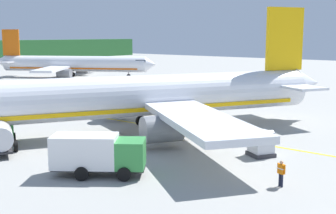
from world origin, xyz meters
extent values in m
cube|color=#999993|center=(0.00, 48.00, -0.10)|extent=(240.00, 320.00, 0.20)
cylinder|color=silver|center=(-9.92, 24.88, 3.50)|extent=(33.29, 20.85, 3.80)
cone|color=silver|center=(7.20, 15.33, 3.90)|extent=(4.37, 4.38, 3.23)
cube|color=silver|center=(-12.62, 15.92, 2.83)|extent=(13.13, 15.85, 0.50)
cylinder|color=slate|center=(-12.86, 19.19, 1.63)|extent=(3.87, 3.48, 2.20)
cube|color=silver|center=(-3.72, 31.89, 2.83)|extent=(10.70, 16.60, 0.50)
cylinder|color=slate|center=(-6.63, 30.37, 1.63)|extent=(3.87, 3.48, 2.20)
cube|color=#F2B20C|center=(4.49, 16.84, 8.65)|extent=(4.02, 2.46, 6.50)
cube|color=silver|center=(4.49, 16.84, 3.90)|extent=(7.86, 10.64, 0.24)
cube|color=#F2B20C|center=(-9.92, 24.88, 2.46)|extent=(30.06, 18.93, 0.36)
cylinder|color=black|center=(-9.87, 21.88, 0.55)|extent=(1.13, 0.84, 1.10)
cylinder|color=gray|center=(-9.87, 21.88, 1.35)|extent=(0.20, 0.20, 0.50)
cylinder|color=black|center=(-7.34, 26.42, 0.55)|extent=(1.13, 0.84, 1.10)
cylinder|color=gray|center=(-7.34, 26.42, 1.35)|extent=(0.20, 0.20, 0.50)
cylinder|color=white|center=(21.59, 71.63, 3.00)|extent=(18.33, 28.35, 3.26)
cone|color=white|center=(29.87, 57.39, 3.00)|extent=(3.71, 3.34, 3.10)
cone|color=white|center=(13.15, 86.18, 3.35)|extent=(3.77, 3.77, 2.77)
cube|color=#192333|center=(28.92, 59.02, 3.74)|extent=(3.43, 3.17, 0.51)
cube|color=white|center=(27.51, 77.06, 2.43)|extent=(14.21, 9.37, 0.43)
cylinder|color=slate|center=(26.26, 74.54, 1.40)|extent=(3.01, 3.32, 1.89)
cube|color=white|center=(13.95, 69.18, 2.43)|extent=(13.51, 11.42, 0.43)
cylinder|color=slate|center=(16.76, 69.03, 1.40)|extent=(3.01, 3.32, 1.89)
cube|color=#D8590C|center=(14.49, 83.88, 7.42)|extent=(2.16, 3.42, 5.58)
cube|color=white|center=(14.49, 83.88, 3.35)|extent=(9.09, 6.85, 0.21)
cube|color=#D8590C|center=(21.59, 71.63, 2.11)|extent=(16.63, 25.59, 0.31)
cylinder|color=black|center=(27.49, 61.48, 0.47)|extent=(0.73, 0.97, 0.94)
cylinder|color=gray|center=(27.49, 61.48, 1.16)|extent=(0.17, 0.17, 0.43)
cylinder|color=black|center=(22.88, 73.87, 0.47)|extent=(0.73, 0.97, 0.94)
cylinder|color=gray|center=(22.88, 73.87, 1.16)|extent=(0.17, 0.17, 0.43)
cylinder|color=black|center=(19.02, 71.63, 0.47)|extent=(0.73, 0.97, 0.94)
cylinder|color=gray|center=(19.02, 71.63, 1.16)|extent=(0.17, 0.17, 0.43)
cube|color=#338C3F|center=(-19.49, 16.33, 1.50)|extent=(2.84, 2.75, 1.80)
cube|color=#192333|center=(-18.99, 15.64, 1.86)|extent=(1.54, 1.16, 0.94)
cube|color=white|center=(-21.26, 18.74, 1.65)|extent=(4.25, 4.68, 2.10)
cube|color=#262628|center=(-20.72, 18.02, 0.52)|extent=(4.78, 5.74, 0.16)
cylinder|color=black|center=(-18.78, 17.22, 0.45)|extent=(0.76, 0.89, 0.90)
cylinder|color=black|center=(-20.55, 15.92, 0.45)|extent=(0.76, 0.89, 0.90)
cylinder|color=black|center=(-20.37, 19.39, 0.45)|extent=(0.76, 0.89, 0.90)
cylinder|color=black|center=(-22.14, 18.09, 0.45)|extent=(0.76, 0.89, 0.90)
cylinder|color=silver|center=(-21.67, 28.15, 1.50)|extent=(3.79, 4.82, 1.80)
cube|color=#262628|center=(-21.23, 28.93, 0.52)|extent=(4.57, 6.46, 0.16)
cylinder|color=black|center=(-19.25, 30.20, 0.45)|extent=(0.69, 0.92, 0.90)
cylinder|color=black|center=(-20.71, 27.61, 0.45)|extent=(0.69, 0.92, 0.90)
cube|color=#333338|center=(-9.81, 11.97, 0.15)|extent=(2.32, 2.32, 0.30)
cube|color=silver|center=(-9.81, 11.97, 1.10)|extent=(2.05, 2.05, 1.60)
cube|color=silver|center=(-10.08, 11.52, 1.75)|extent=(1.62, 1.30, 0.56)
cylinder|color=#191E33|center=(-18.93, 21.81, 0.42)|extent=(0.14, 0.14, 0.85)
cylinder|color=#191E33|center=(-18.84, 21.66, 0.42)|extent=(0.14, 0.14, 0.85)
cube|color=orange|center=(-18.88, 21.73, 1.17)|extent=(0.42, 0.49, 0.64)
cube|color=silver|center=(-18.88, 21.73, 1.20)|extent=(0.43, 0.50, 0.06)
sphere|color=tan|center=(-18.88, 21.73, 1.60)|extent=(0.23, 0.23, 0.23)
cylinder|color=orange|center=(-19.02, 21.96, 1.20)|extent=(0.09, 0.09, 0.60)
cylinder|color=orange|center=(-18.74, 21.50, 1.20)|extent=(0.09, 0.09, 0.60)
cylinder|color=#191E33|center=(-15.32, 7.89, 0.41)|extent=(0.14, 0.14, 0.81)
cylinder|color=#191E33|center=(-15.37, 7.72, 0.41)|extent=(0.14, 0.14, 0.81)
cube|color=orange|center=(-15.34, 7.80, 1.12)|extent=(0.34, 0.49, 0.61)
cube|color=silver|center=(-15.34, 7.80, 1.15)|extent=(0.36, 0.50, 0.06)
sphere|color=tan|center=(-15.34, 7.80, 1.53)|extent=(0.22, 0.22, 0.22)
cylinder|color=orange|center=(-15.26, 8.06, 1.15)|extent=(0.09, 0.09, 0.58)
cylinder|color=orange|center=(-15.43, 7.55, 1.15)|extent=(0.09, 0.09, 0.58)
cube|color=yellow|center=(-6.50, 19.88, 0.01)|extent=(0.30, 60.00, 0.01)
camera|label=1|loc=(-39.75, -3.02, 9.11)|focal=47.59mm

